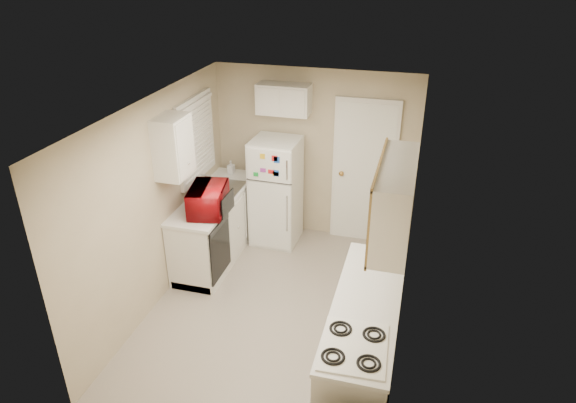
# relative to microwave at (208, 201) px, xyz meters

# --- Properties ---
(floor) EXTENTS (3.80, 3.80, 0.00)m
(floor) POSITION_rel_microwave_xyz_m (0.98, -0.45, -1.05)
(floor) COLOR #B5A99A
(floor) RESTS_ON ground
(ceiling) EXTENTS (3.80, 3.80, 0.00)m
(ceiling) POSITION_rel_microwave_xyz_m (0.98, -0.45, 1.35)
(ceiling) COLOR white
(ceiling) RESTS_ON floor
(wall_left) EXTENTS (3.80, 3.80, 0.00)m
(wall_left) POSITION_rel_microwave_xyz_m (-0.42, -0.45, 0.15)
(wall_left) COLOR #BAAB8B
(wall_left) RESTS_ON floor
(wall_right) EXTENTS (3.80, 3.80, 0.00)m
(wall_right) POSITION_rel_microwave_xyz_m (2.38, -0.45, 0.15)
(wall_right) COLOR #BAAB8B
(wall_right) RESTS_ON floor
(wall_back) EXTENTS (2.80, 2.80, 0.00)m
(wall_back) POSITION_rel_microwave_xyz_m (0.98, 1.45, 0.15)
(wall_back) COLOR #BAAB8B
(wall_back) RESTS_ON floor
(wall_front) EXTENTS (2.80, 2.80, 0.00)m
(wall_front) POSITION_rel_microwave_xyz_m (0.98, -2.35, 0.15)
(wall_front) COLOR #BAAB8B
(wall_front) RESTS_ON floor
(left_counter) EXTENTS (0.60, 1.80, 0.90)m
(left_counter) POSITION_rel_microwave_xyz_m (-0.12, 0.45, -0.60)
(left_counter) COLOR silver
(left_counter) RESTS_ON floor
(dishwasher) EXTENTS (0.03, 0.58, 0.72)m
(dishwasher) POSITION_rel_microwave_xyz_m (0.17, -0.15, -0.56)
(dishwasher) COLOR black
(dishwasher) RESTS_ON floor
(sink) EXTENTS (0.54, 0.74, 0.16)m
(sink) POSITION_rel_microwave_xyz_m (-0.12, 0.60, -0.19)
(sink) COLOR gray
(sink) RESTS_ON left_counter
(microwave) EXTENTS (0.66, 0.44, 0.40)m
(microwave) POSITION_rel_microwave_xyz_m (0.00, 0.00, 0.00)
(microwave) COLOR #9C090F
(microwave) RESTS_ON left_counter
(soap_bottle) EXTENTS (0.09, 0.10, 0.19)m
(soap_bottle) POSITION_rel_microwave_xyz_m (-0.17, 1.18, -0.05)
(soap_bottle) COLOR silver
(soap_bottle) RESTS_ON left_counter
(window_blinds) EXTENTS (0.10, 0.98, 1.08)m
(window_blinds) POSITION_rel_microwave_xyz_m (-0.38, 0.60, 0.55)
(window_blinds) COLOR silver
(window_blinds) RESTS_ON wall_left
(upper_cabinet_left) EXTENTS (0.30, 0.45, 0.70)m
(upper_cabinet_left) POSITION_rel_microwave_xyz_m (-0.27, -0.23, 0.75)
(upper_cabinet_left) COLOR silver
(upper_cabinet_left) RESTS_ON wall_left
(refrigerator) EXTENTS (0.64, 0.62, 1.51)m
(refrigerator) POSITION_rel_microwave_xyz_m (0.53, 1.05, -0.29)
(refrigerator) COLOR white
(refrigerator) RESTS_ON floor
(cabinet_over_fridge) EXTENTS (0.70, 0.30, 0.40)m
(cabinet_over_fridge) POSITION_rel_microwave_xyz_m (0.58, 1.30, 0.95)
(cabinet_over_fridge) COLOR silver
(cabinet_over_fridge) RESTS_ON wall_back
(interior_door) EXTENTS (0.86, 0.06, 2.08)m
(interior_door) POSITION_rel_microwave_xyz_m (1.68, 1.41, -0.03)
(interior_door) COLOR white
(interior_door) RESTS_ON floor
(right_counter) EXTENTS (0.60, 2.00, 0.90)m
(right_counter) POSITION_rel_microwave_xyz_m (2.08, -1.25, -0.60)
(right_counter) COLOR silver
(right_counter) RESTS_ON floor
(stove) EXTENTS (0.56, 0.68, 0.79)m
(stove) POSITION_rel_microwave_xyz_m (2.06, -1.87, -0.65)
(stove) COLOR white
(stove) RESTS_ON floor
(upper_cabinet_right) EXTENTS (0.30, 1.20, 0.70)m
(upper_cabinet_right) POSITION_rel_microwave_xyz_m (2.23, -0.95, 0.75)
(upper_cabinet_right) COLOR silver
(upper_cabinet_right) RESTS_ON wall_right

